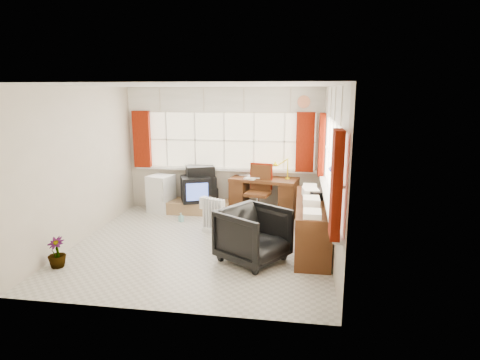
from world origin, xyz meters
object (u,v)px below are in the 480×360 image
object	(u,v)px
task_chair	(260,190)
crt_tv	(196,189)
radiator	(214,219)
desk_lamp	(288,165)
office_chair	(253,235)
desk	(264,194)
credenza	(312,223)
tv_bench	(196,207)
mini_fridge	(161,194)

from	to	relation	value
task_chair	crt_tv	xyz separation A→B (m)	(-1.31, 0.14, -0.06)
task_chair	radiator	distance (m)	1.22
crt_tv	desk_lamp	bearing A→B (deg)	2.51
office_chair	crt_tv	size ratio (longest dim) A/B	1.23
crt_tv	radiator	bearing A→B (deg)	-60.79
task_chair	office_chair	xyz separation A→B (m)	(0.12, -2.03, -0.17)
radiator	task_chair	bearing A→B (deg)	53.62
office_chair	radiator	size ratio (longest dim) A/B	1.41
desk	radiator	xyz separation A→B (m)	(-0.76, -1.19, -0.17)
radiator	office_chair	bearing A→B (deg)	-52.87
task_chair	crt_tv	size ratio (longest dim) A/B	1.52
credenza	tv_bench	world-z (taller)	credenza
task_chair	credenza	size ratio (longest dim) A/B	0.53
radiator	mini_fridge	distance (m)	1.72
desk	crt_tv	xyz separation A→B (m)	(-1.37, -0.10, 0.09)
radiator	tv_bench	bearing A→B (deg)	119.09
desk_lamp	crt_tv	xyz separation A→B (m)	(-1.82, -0.08, -0.53)
desk_lamp	office_chair	size ratio (longest dim) A/B	0.47
desk	credenza	distance (m)	1.83
desk	task_chair	distance (m)	0.29
tv_bench	desk_lamp	bearing A→B (deg)	1.78
radiator	credenza	size ratio (longest dim) A/B	0.31
desk_lamp	tv_bench	bearing A→B (deg)	-178.22
desk	tv_bench	size ratio (longest dim) A/B	0.99
tv_bench	crt_tv	xyz separation A→B (m)	(0.01, -0.02, 0.38)
tv_bench	mini_fridge	world-z (taller)	mini_fridge
desk	mini_fridge	size ratio (longest dim) A/B	1.85
credenza	desk	bearing A→B (deg)	119.29
mini_fridge	credenza	bearing A→B (deg)	-26.44
office_chair	task_chair	bearing A→B (deg)	36.84
credenza	crt_tv	xyz separation A→B (m)	(-2.27, 1.50, 0.11)
task_chair	office_chair	world-z (taller)	task_chair
desk	tv_bench	distance (m)	1.41
tv_bench	desk	bearing A→B (deg)	3.31
task_chair	mini_fridge	distance (m)	2.04
office_chair	mini_fridge	size ratio (longest dim) A/B	1.15
radiator	crt_tv	world-z (taller)	crt_tv
task_chair	radiator	bearing A→B (deg)	-126.38
desk_lamp	tv_bench	xyz separation A→B (m)	(-1.83, -0.06, -0.90)
crt_tv	office_chair	bearing A→B (deg)	-56.66
task_chair	tv_bench	world-z (taller)	task_chair
desk	mini_fridge	xyz separation A→B (m)	(-2.10, -0.11, -0.04)
office_chair	crt_tv	distance (m)	2.60
task_chair	credenza	world-z (taller)	task_chair
credenza	mini_fridge	xyz separation A→B (m)	(-2.99, 1.49, -0.02)
desk	tv_bench	world-z (taller)	desk
desk	office_chair	xyz separation A→B (m)	(0.06, -2.27, -0.02)
task_chair	credenza	distance (m)	1.67
credenza	mini_fridge	bearing A→B (deg)	153.56
crt_tv	mini_fridge	world-z (taller)	same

